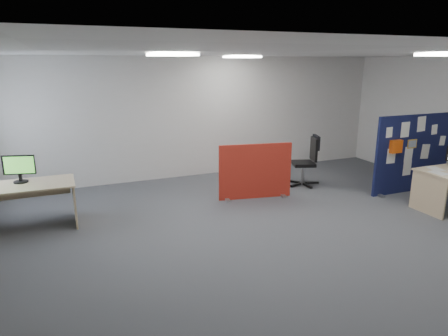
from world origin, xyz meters
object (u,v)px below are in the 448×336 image
object	(u,v)px
monitor_second	(19,168)
office_chair	(309,158)
navy_divider	(412,154)
red_divider	(255,172)
second_desk	(23,195)

from	to	relation	value
monitor_second	office_chair	bearing A→B (deg)	16.53
navy_divider	office_chair	distance (m)	2.05
office_chair	navy_divider	bearing A→B (deg)	-16.37
red_divider	office_chair	size ratio (longest dim) A/B	1.34
navy_divider	monitor_second	distance (m)	7.23
second_desk	office_chair	distance (m)	5.47
red_divider	monitor_second	bearing A→B (deg)	-172.69
monitor_second	office_chair	size ratio (longest dim) A/B	0.45
navy_divider	monitor_second	size ratio (longest dim) A/B	3.98
red_divider	navy_divider	bearing A→B (deg)	-4.56
second_desk	monitor_second	xyz separation A→B (m)	(-0.02, 0.11, 0.42)
second_desk	navy_divider	bearing A→B (deg)	-7.30
second_desk	office_chair	world-z (taller)	office_chair
monitor_second	office_chair	world-z (taller)	monitor_second
navy_divider	office_chair	world-z (taller)	navy_divider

